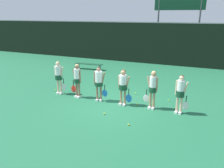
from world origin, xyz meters
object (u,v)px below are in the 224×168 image
player_4 (153,87)px  tennis_ball_1 (136,93)px  player_0 (59,75)px  player_3 (123,84)px  player_5 (181,92)px  tennis_ball_0 (104,114)px  bench_courtside (89,64)px  tennis_ball_3 (55,90)px  player_1 (77,78)px  tennis_ball_2 (137,104)px  tennis_ball_5 (129,125)px  player_2 (99,81)px  tennis_ball_4 (169,100)px  scoreboard (179,6)px

player_4 → tennis_ball_1: size_ratio=24.76×
player_0 → player_3: player_0 is taller
player_5 → tennis_ball_0: size_ratio=23.86×
bench_courtside → tennis_ball_3: (0.61, -5.01, -0.36)m
player_1 → player_5: 4.93m
tennis_ball_0 → tennis_ball_1: 2.91m
tennis_ball_0 → tennis_ball_2: bearing=57.8°
bench_courtside → tennis_ball_5: 9.16m
player_5 → tennis_ball_5: 2.63m
player_3 → tennis_ball_0: size_ratio=23.96×
player_5 → tennis_ball_1: bearing=156.2°
player_2 → player_5: player_2 is taller
bench_courtside → player_5: bearing=-41.1°
tennis_ball_3 → player_4: bearing=-3.4°
player_0 → player_4: bearing=-3.4°
player_0 → tennis_ball_4: size_ratio=26.46×
player_1 → tennis_ball_2: (3.02, 0.22, -0.98)m
tennis_ball_2 → tennis_ball_4: bearing=38.3°
tennis_ball_3 → tennis_ball_5: bearing=-23.9°
scoreboard → tennis_ball_5: (-0.05, -12.60, -4.63)m
player_2 → tennis_ball_3: player_2 is taller
player_0 → tennis_ball_1: player_0 is taller
player_2 → player_4: player_4 is taller
player_2 → tennis_ball_5: 2.94m
player_4 → tennis_ball_0: player_4 is taller
tennis_ball_0 → tennis_ball_3: tennis_ball_0 is taller
player_3 → tennis_ball_4: size_ratio=25.55×
bench_courtside → player_0: player_0 is taller
bench_courtside → tennis_ball_0: (4.37, -6.71, -0.35)m
tennis_ball_5 → player_3: bearing=116.2°
player_1 → tennis_ball_3: size_ratio=25.66×
player_4 → scoreboard: bearing=100.8°
player_3 → scoreboard: bearing=89.4°
player_0 → tennis_ball_0: player_0 is taller
tennis_ball_0 → tennis_ball_4: tennis_ball_0 is taller
bench_courtside → player_3: player_3 is taller
player_1 → tennis_ball_3: bearing=177.9°
tennis_ball_4 → player_1: bearing=-163.8°
player_0 → tennis_ball_4: 5.70m
bench_courtside → player_5: size_ratio=1.32×
tennis_ball_2 → player_5: bearing=-5.7°
player_2 → tennis_ball_1: size_ratio=24.21×
player_0 → tennis_ball_0: 3.64m
player_3 → player_4: (1.32, 0.11, 0.02)m
player_1 → tennis_ball_0: player_1 is taller
scoreboard → player_5: scoreboard is taller
bench_courtside → player_3: (4.74, -5.45, 0.62)m
player_0 → player_1: (1.15, -0.07, -0.02)m
player_4 → tennis_ball_1: bearing=137.1°
tennis_ball_0 → player_1: bearing=147.7°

